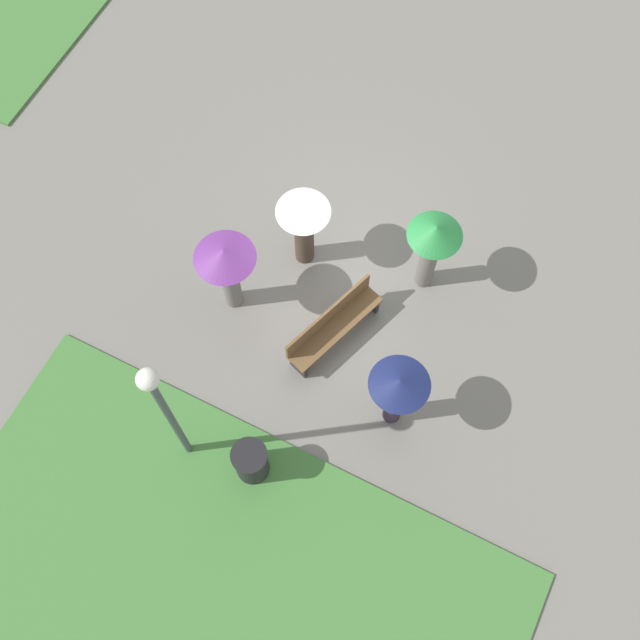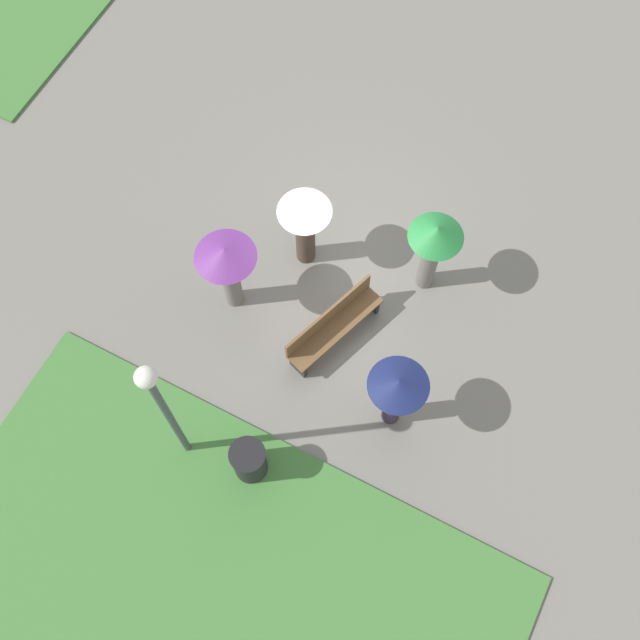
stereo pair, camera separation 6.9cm
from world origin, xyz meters
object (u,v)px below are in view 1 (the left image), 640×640
at_px(park_bench, 332,324).
at_px(crowd_person_white, 304,221).
at_px(trash_bin, 251,462).
at_px(crowd_person_green, 433,243).
at_px(crowd_person_purple, 226,264).
at_px(lamp_post, 163,406).
at_px(crowd_person_navy, 398,391).

relative_size(park_bench, crowd_person_white, 1.10).
relative_size(trash_bin, crowd_person_green, 0.50).
relative_size(crowd_person_purple, crowd_person_green, 0.98).
xyz_separation_m(park_bench, lamp_post, (-3.00, 1.24, 2.01)).
relative_size(crowd_person_purple, crowd_person_navy, 1.06).
distance_m(trash_bin, crowd_person_purple, 3.33).
distance_m(lamp_post, crowd_person_green, 5.37).
bearing_deg(crowd_person_purple, trash_bin, -93.76).
xyz_separation_m(crowd_person_navy, crowd_person_white, (2.12, 2.76, -0.02)).
bearing_deg(crowd_person_purple, lamp_post, -114.88).
relative_size(crowd_person_green, crowd_person_white, 1.07).
bearing_deg(park_bench, lamp_post, 176.84).
bearing_deg(crowd_person_navy, lamp_post, -49.97).
bearing_deg(crowd_person_white, park_bench, 79.02).
xyz_separation_m(crowd_person_purple, crowd_person_navy, (-0.72, -3.50, -0.14)).
height_order(crowd_person_purple, crowd_person_white, crowd_person_purple).
height_order(lamp_post, crowd_person_purple, lamp_post).
height_order(crowd_person_green, crowd_person_navy, crowd_person_green).
bearing_deg(lamp_post, crowd_person_green, -25.52).
bearing_deg(trash_bin, crowd_person_navy, -41.47).
relative_size(crowd_person_purple, crowd_person_white, 1.04).
bearing_deg(park_bench, crowd_person_green, -11.25).
height_order(lamp_post, crowd_person_green, lamp_post).
xyz_separation_m(lamp_post, crowd_person_white, (4.23, -0.06, -1.22)).
height_order(lamp_post, crowd_person_white, lamp_post).
distance_m(crowd_person_purple, crowd_person_white, 1.60).
height_order(crowd_person_navy, crowd_person_white, crowd_person_white).
distance_m(park_bench, lamp_post, 3.82).
bearing_deg(crowd_person_green, park_bench, -90.97).
xyz_separation_m(lamp_post, trash_bin, (0.20, -1.14, -1.99)).
bearing_deg(crowd_person_white, crowd_person_green, 138.55).
relative_size(trash_bin, crowd_person_navy, 0.54).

